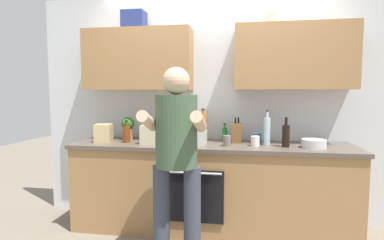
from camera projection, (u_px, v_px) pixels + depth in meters
name	position (u px, v px, depth m)	size (l,w,h in m)	color
ground_plane	(210.00, 229.00, 3.22)	(12.00, 12.00, 0.00)	#756B5B
back_wall_unit	(213.00, 85.00, 3.36)	(4.00, 0.38, 2.50)	silver
counter	(210.00, 187.00, 3.18)	(2.84, 0.67, 0.90)	#A37547
person_standing	(176.00, 150.00, 2.50)	(0.49, 0.45, 1.62)	#383D4C
bottle_soda	(225.00, 134.00, 3.32)	(0.05, 0.05, 0.19)	#198C33
bottle_syrup	(158.00, 127.00, 3.41)	(0.05, 0.05, 0.34)	#8C4C14
bottle_juice	(203.00, 127.00, 3.34)	(0.07, 0.07, 0.35)	orange
bottle_soy	(286.00, 135.00, 2.95)	(0.07, 0.07, 0.29)	black
bottle_water	(267.00, 131.00, 3.07)	(0.07, 0.07, 0.35)	silver
bottle_vinegar	(127.00, 134.00, 3.23)	(0.07, 0.07, 0.23)	brown
bottle_wine	(172.00, 130.00, 3.31)	(0.07, 0.07, 0.30)	#471419
cup_stoneware	(227.00, 141.00, 3.00)	(0.08, 0.08, 0.10)	slate
cup_tea	(257.00, 138.00, 3.15)	(0.09, 0.09, 0.11)	#33598C
cup_coffee	(255.00, 141.00, 3.00)	(0.08, 0.08, 0.10)	white
mixing_bowl	(314.00, 144.00, 2.90)	(0.23, 0.23, 0.08)	silver
knife_block	(237.00, 133.00, 3.22)	(0.10, 0.14, 0.26)	brown
potted_herb	(128.00, 127.00, 3.41)	(0.14, 0.14, 0.25)	#9E6647
grocery_bag_produce	(195.00, 137.00, 3.11)	(0.21, 0.19, 0.15)	silver
grocery_bag_rice	(153.00, 134.00, 3.14)	(0.22, 0.18, 0.19)	beige
grocery_bag_bread	(104.00, 133.00, 3.26)	(0.16, 0.17, 0.19)	tan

